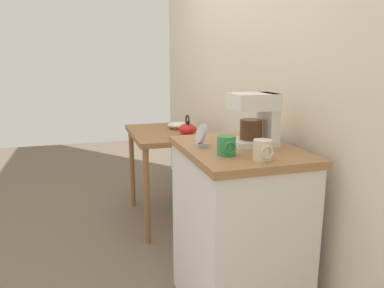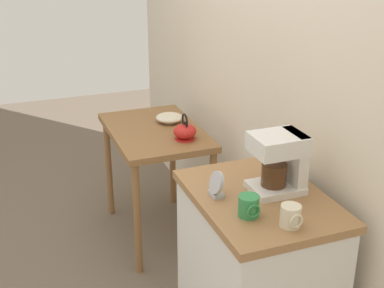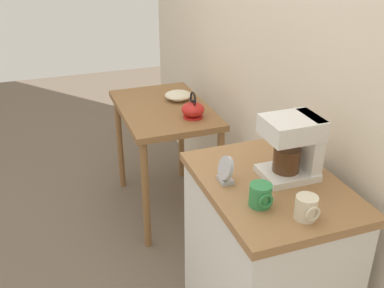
# 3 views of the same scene
# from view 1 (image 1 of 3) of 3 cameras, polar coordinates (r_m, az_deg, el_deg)

# --- Properties ---
(ground_plane) EXTENTS (8.00, 8.00, 0.00)m
(ground_plane) POSITION_cam_1_polar(r_m,az_deg,el_deg) (2.75, -0.85, -16.49)
(ground_plane) COLOR #6B5B4C
(back_wall) EXTENTS (4.40, 0.10, 2.80)m
(back_wall) POSITION_cam_1_polar(r_m,az_deg,el_deg) (2.47, 10.11, 13.89)
(back_wall) COLOR beige
(back_wall) RESTS_ON ground_plane
(wooden_table) EXTENTS (0.86, 0.57, 0.78)m
(wooden_table) POSITION_cam_1_polar(r_m,az_deg,el_deg) (3.07, -4.03, 0.01)
(wooden_table) COLOR olive
(wooden_table) RESTS_ON ground_plane
(kitchen_counter) EXTENTS (0.74, 0.54, 0.93)m
(kitchen_counter) POSITION_cam_1_polar(r_m,az_deg,el_deg) (1.98, 6.93, -13.57)
(kitchen_counter) COLOR white
(kitchen_counter) RESTS_ON ground_plane
(bowl_stoneware) EXTENTS (0.18, 0.18, 0.06)m
(bowl_stoneware) POSITION_cam_1_polar(r_m,az_deg,el_deg) (3.15, -2.20, 2.97)
(bowl_stoneware) COLOR beige
(bowl_stoneware) RESTS_ON wooden_table
(teakettle) EXTENTS (0.17, 0.14, 0.17)m
(teakettle) POSITION_cam_1_polar(r_m,az_deg,el_deg) (2.84, -0.70, 2.34)
(teakettle) COLOR red
(teakettle) RESTS_ON wooden_table
(coffee_maker) EXTENTS (0.18, 0.22, 0.26)m
(coffee_maker) POSITION_cam_1_polar(r_m,az_deg,el_deg) (1.86, 10.12, 4.17)
(coffee_maker) COLOR white
(coffee_maker) RESTS_ON kitchen_counter
(mug_tall_green) EXTENTS (0.09, 0.08, 0.09)m
(mug_tall_green) POSITION_cam_1_polar(r_m,az_deg,el_deg) (1.65, 5.40, -0.25)
(mug_tall_green) COLOR #338C4C
(mug_tall_green) RESTS_ON kitchen_counter
(mug_small_cream) EXTENTS (0.09, 0.08, 0.09)m
(mug_small_cream) POSITION_cam_1_polar(r_m,az_deg,el_deg) (1.58, 10.97, -0.93)
(mug_small_cream) COLOR beige
(mug_small_cream) RESTS_ON kitchen_counter
(table_clock) EXTENTS (0.10, 0.05, 0.11)m
(table_clock) POSITION_cam_1_polar(r_m,az_deg,el_deg) (1.81, 1.42, 1.22)
(table_clock) COLOR #B2B5BA
(table_clock) RESTS_ON kitchen_counter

